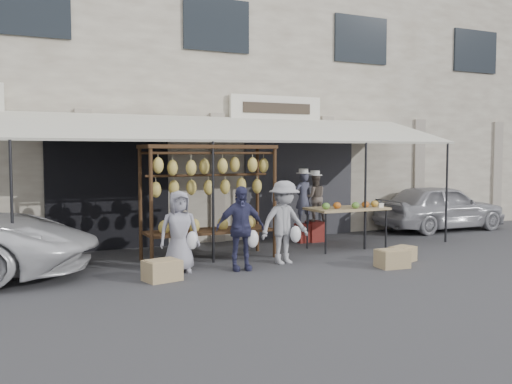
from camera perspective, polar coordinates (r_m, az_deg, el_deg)
ground_plane at (r=10.33m, az=3.28°, el=-7.70°), size 90.00×90.00×0.00m
shophouse at (r=16.20m, az=-7.89°, el=9.46°), size 24.00×6.15×7.30m
awning at (r=12.18m, az=-1.80°, el=6.24°), size 10.00×2.35×2.92m
banana_rack at (r=11.10m, az=-4.69°, el=1.26°), size 2.60×0.90×2.24m
produce_table at (r=12.48m, az=9.16°, el=-1.70°), size 1.70×0.90×1.04m
vendor_left at (r=13.26m, az=4.75°, el=-0.58°), size 0.46×0.31×1.21m
vendor_right at (r=13.38m, az=5.90°, el=-0.56°), size 0.64×0.56×1.11m
customer_left at (r=10.06m, az=-7.68°, el=-3.93°), size 0.74×0.52×1.43m
customer_mid at (r=10.13m, az=-1.59°, el=-3.63°), size 0.92×0.50×1.50m
customer_right at (r=10.71m, az=2.83°, el=-3.05°), size 1.06×0.67×1.56m
stool_left at (r=13.35m, az=4.73°, el=-4.10°), size 0.33×0.33×0.44m
stool_right at (r=13.47m, az=5.87°, el=-3.94°), size 0.34×0.34×0.48m
crate_near_a at (r=10.72m, az=13.46°, el=-6.50°), size 0.57×0.46×0.32m
crate_near_b at (r=11.36m, az=14.46°, el=-6.03°), size 0.56×0.49×0.28m
crate_far at (r=9.51m, az=-9.37°, el=-7.75°), size 0.64×0.53×0.34m
sedan at (r=16.09m, az=17.93°, el=-1.44°), size 3.67×1.48×1.25m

